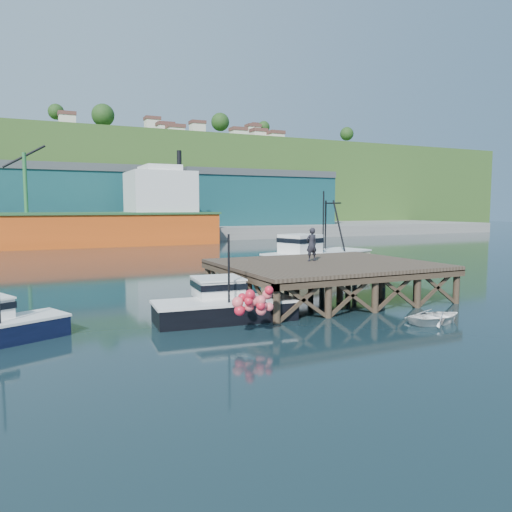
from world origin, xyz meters
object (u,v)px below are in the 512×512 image
boat_black (223,304)px  trawler (316,256)px  dockworker (312,244)px  dinghy (436,317)px

boat_black → trawler: trawler is taller
boat_black → trawler: (13.43, 13.02, 0.62)m
boat_black → trawler: bearing=49.3°
trawler → dockworker: bearing=-140.4°
boat_black → dinghy: 10.05m
trawler → dinghy: 18.66m
dockworker → trawler: bearing=-125.8°
dinghy → dockworker: size_ratio=1.45×
dinghy → dockworker: (-1.44, 8.78, 2.84)m
boat_black → dockworker: boat_black is taller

